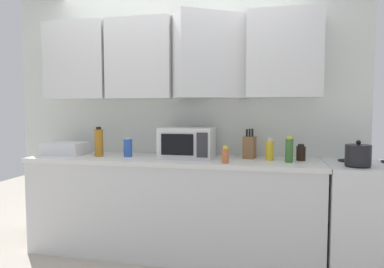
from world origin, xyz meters
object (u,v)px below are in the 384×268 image
(stove_range, at_px, (374,219))
(dish_rack, at_px, (66,149))
(microwave, at_px, (187,143))
(bottle_amber_vinegar, at_px, (99,142))
(knife_block, at_px, (249,147))
(bottle_yellow_mustard, at_px, (270,150))
(bottle_green_oil, at_px, (289,150))
(kettle, at_px, (358,155))
(bottle_blue_cleaner, at_px, (128,147))
(bottle_spice_jar, at_px, (225,155))
(bottle_soy_dark, at_px, (301,153))

(stove_range, distance_m, dish_rack, 2.84)
(microwave, height_order, bottle_amber_vinegar, same)
(knife_block, bearing_deg, bottle_yellow_mustard, -23.86)
(dish_rack, height_order, bottle_yellow_mustard, bottle_yellow_mustard)
(microwave, distance_m, bottle_green_oil, 0.90)
(kettle, height_order, bottle_green_oil, bottle_green_oil)
(stove_range, xyz_separation_m, bottle_amber_vinegar, (-2.42, -0.02, 0.58))
(microwave, bearing_deg, bottle_amber_vinegar, -174.71)
(dish_rack, xyz_separation_m, bottle_blue_cleaner, (0.65, 0.00, 0.03))
(bottle_amber_vinegar, xyz_separation_m, bottle_blue_cleaner, (0.28, 0.04, -0.05))
(microwave, bearing_deg, stove_range, -2.12)
(bottle_amber_vinegar, xyz_separation_m, bottle_green_oil, (1.75, -0.01, -0.03))
(bottle_yellow_mustard, xyz_separation_m, bottle_spice_jar, (-0.36, -0.26, -0.03))
(bottle_green_oil, height_order, bottle_spice_jar, bottle_green_oil)
(stove_range, height_order, microwave, microwave)
(dish_rack, distance_m, knife_block, 1.79)
(bottle_yellow_mustard, xyz_separation_m, bottle_blue_cleaner, (-1.31, -0.05, -0.00))
(dish_rack, bearing_deg, bottle_spice_jar, -7.29)
(bottle_amber_vinegar, bearing_deg, bottle_soy_dark, 3.92)
(stove_range, relative_size, bottle_blue_cleaner, 4.89)
(microwave, bearing_deg, knife_block, 9.60)
(kettle, bearing_deg, knife_block, 160.91)
(kettle, relative_size, bottle_soy_dark, 1.37)
(bottle_green_oil, bearing_deg, knife_block, 152.19)
(kettle, height_order, knife_block, knife_block)
(kettle, height_order, bottle_amber_vinegar, bottle_amber_vinegar)
(bottle_amber_vinegar, height_order, bottle_blue_cleaner, bottle_amber_vinegar)
(dish_rack, height_order, bottle_green_oil, bottle_green_oil)
(dish_rack, bearing_deg, bottle_blue_cleaner, 0.03)
(bottle_blue_cleaner, bearing_deg, stove_range, -0.54)
(bottle_soy_dark, bearing_deg, bottle_yellow_mustard, -172.90)
(dish_rack, bearing_deg, bottle_soy_dark, 2.24)
(dish_rack, bearing_deg, bottle_yellow_mustard, 1.57)
(knife_block, relative_size, bottle_soy_dark, 1.90)
(knife_block, height_order, bottle_yellow_mustard, knife_block)
(stove_range, xyz_separation_m, bottle_blue_cleaner, (-2.15, 0.02, 0.54))
(dish_rack, relative_size, knife_block, 1.40)
(dish_rack, bearing_deg, kettle, -3.48)
(microwave, distance_m, bottle_blue_cleaner, 0.57)
(bottle_soy_dark, distance_m, bottle_yellow_mustard, 0.27)
(kettle, xyz_separation_m, bottle_amber_vinegar, (-2.25, 0.12, 0.04))
(microwave, bearing_deg, bottle_yellow_mustard, 1.20)
(knife_block, bearing_deg, dish_rack, -175.73)
(bottle_soy_dark, distance_m, bottle_spice_jar, 0.69)
(microwave, distance_m, knife_block, 0.57)
(bottle_spice_jar, bearing_deg, kettle, 2.51)
(kettle, height_order, bottle_yellow_mustard, kettle)
(dish_rack, xyz_separation_m, bottle_soy_dark, (2.23, 0.09, 0.01))
(bottle_blue_cleaner, relative_size, bottle_green_oil, 0.84)
(dish_rack, height_order, bottle_soy_dark, bottle_soy_dark)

